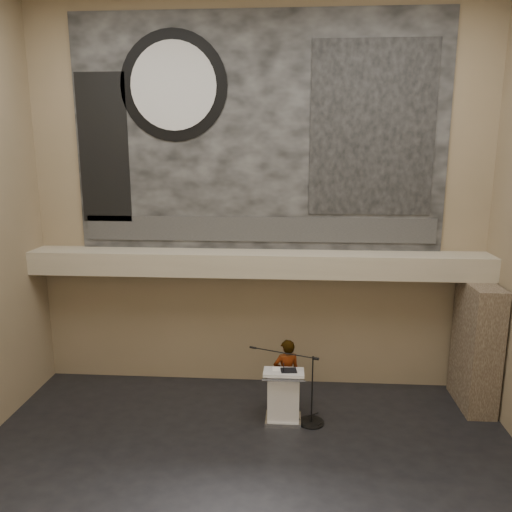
{
  "coord_description": "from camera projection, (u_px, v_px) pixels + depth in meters",
  "views": [
    {
      "loc": [
        0.7,
        -6.98,
        5.42
      ],
      "look_at": [
        0.0,
        3.2,
        3.2
      ],
      "focal_mm": 35.0,
      "sensor_mm": 36.0,
      "label": 1
    }
  ],
  "objects": [
    {
      "name": "floor",
      "position": [
        242.0,
        493.0,
        8.01
      ],
      "size": [
        10.0,
        10.0,
        0.0
      ],
      "primitive_type": "plane",
      "color": "black",
      "rests_on": "ground"
    },
    {
      "name": "wall_back",
      "position": [
        258.0,
        202.0,
        11.0
      ],
      "size": [
        10.0,
        0.02,
        8.5
      ],
      "primitive_type": "cube",
      "color": "#806F51",
      "rests_on": "floor"
    },
    {
      "name": "wall_front",
      "position": [
        180.0,
        333.0,
        3.2
      ],
      "size": [
        10.0,
        0.02,
        8.5
      ],
      "primitive_type": "cube",
      "color": "#806F51",
      "rests_on": "floor"
    },
    {
      "name": "soffit",
      "position": [
        257.0,
        263.0,
        10.89
      ],
      "size": [
        10.0,
        0.8,
        0.5
      ],
      "primitive_type": "cube",
      "color": "tan",
      "rests_on": "wall_back"
    },
    {
      "name": "sprinkler_left",
      "position": [
        185.0,
        275.0,
        11.01
      ],
      "size": [
        0.04,
        0.04,
        0.06
      ],
      "primitive_type": "cylinder",
      "color": "#B2893D",
      "rests_on": "soffit"
    },
    {
      "name": "sprinkler_right",
      "position": [
        345.0,
        278.0,
        10.77
      ],
      "size": [
        0.04,
        0.04,
        0.06
      ],
      "primitive_type": "cylinder",
      "color": "#B2893D",
      "rests_on": "soffit"
    },
    {
      "name": "banner",
      "position": [
        258.0,
        134.0,
        10.67
      ],
      "size": [
        8.0,
        0.05,
        5.0
      ],
      "primitive_type": "cube",
      "color": "black",
      "rests_on": "wall_back"
    },
    {
      "name": "banner_text_strip",
      "position": [
        258.0,
        229.0,
        11.06
      ],
      "size": [
        7.76,
        0.02,
        0.55
      ],
      "primitive_type": "cube",
      "color": "#2D2D2D",
      "rests_on": "banner"
    },
    {
      "name": "banner_clock_rim",
      "position": [
        173.0,
        86.0,
        10.54
      ],
      "size": [
        2.3,
        0.02,
        2.3
      ],
      "primitive_type": "cylinder",
      "rotation": [
        1.57,
        0.0,
        0.0
      ],
      "color": "black",
      "rests_on": "banner"
    },
    {
      "name": "banner_clock_face",
      "position": [
        173.0,
        86.0,
        10.52
      ],
      "size": [
        1.84,
        0.02,
        1.84
      ],
      "primitive_type": "cylinder",
      "rotation": [
        1.57,
        0.0,
        0.0
      ],
      "color": "silver",
      "rests_on": "banner"
    },
    {
      "name": "banner_building_print",
      "position": [
        372.0,
        129.0,
        10.45
      ],
      "size": [
        2.6,
        0.02,
        3.6
      ],
      "primitive_type": "cube",
      "color": "black",
      "rests_on": "banner"
    },
    {
      "name": "banner_brick_print",
      "position": [
        104.0,
        149.0,
        10.92
      ],
      "size": [
        1.1,
        0.02,
        3.2
      ],
      "primitive_type": "cube",
      "color": "black",
      "rests_on": "banner"
    },
    {
      "name": "stone_pier",
      "position": [
        476.0,
        346.0,
        10.48
      ],
      "size": [
        0.6,
        1.4,
        2.7
      ],
      "primitive_type": "cube",
      "color": "#47392C",
      "rests_on": "floor"
    },
    {
      "name": "lectern",
      "position": [
        283.0,
        396.0,
        9.99
      ],
      "size": [
        0.8,
        0.58,
        1.14
      ],
      "rotation": [
        0.0,
        0.0,
        -0.01
      ],
      "color": "silver",
      "rests_on": "floor"
    },
    {
      "name": "binder",
      "position": [
        289.0,
        371.0,
        9.82
      ],
      "size": [
        0.34,
        0.28,
        0.04
      ],
      "primitive_type": "cube",
      "rotation": [
        0.0,
        0.0,
        0.12
      ],
      "color": "black",
      "rests_on": "lectern"
    },
    {
      "name": "papers",
      "position": [
        278.0,
        370.0,
        9.89
      ],
      "size": [
        0.22,
        0.29,
        0.0
      ],
      "primitive_type": "cube",
      "rotation": [
        0.0,
        0.0,
        0.07
      ],
      "color": "silver",
      "rests_on": "lectern"
    },
    {
      "name": "speaker_person",
      "position": [
        286.0,
        375.0,
        10.42
      ],
      "size": [
        0.65,
        0.52,
        1.56
      ],
      "primitive_type": "imported",
      "rotation": [
        0.0,
        0.0,
        3.43
      ],
      "color": "white",
      "rests_on": "floor"
    },
    {
      "name": "mic_stand",
      "position": [
        309.0,
        412.0,
        10.01
      ],
      "size": [
        1.54,
        0.74,
        1.44
      ],
      "rotation": [
        0.0,
        0.0,
        -0.35
      ],
      "color": "black",
      "rests_on": "floor"
    }
  ]
}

